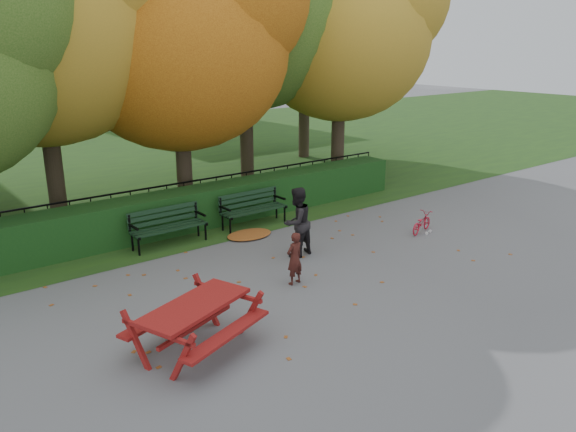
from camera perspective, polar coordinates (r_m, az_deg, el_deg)
ground at (r=11.33m, az=2.36°, el=-6.60°), size 90.00×90.00×0.00m
grass_strip at (r=23.36m, az=-20.41°, el=4.87°), size 90.00×90.00×0.00m
building_right at (r=38.82m, az=-16.38°, el=18.69°), size 9.00×6.00×12.00m
hedge at (r=14.68m, az=-8.99°, el=0.90°), size 13.00×0.90×1.00m
iron_fence at (r=15.35m, az=-10.45°, el=1.69°), size 14.00×0.04×1.02m
tree_b at (r=15.28m, az=-22.82°, el=19.08°), size 6.72×6.40×8.79m
tree_c at (r=15.78m, az=-9.70°, el=17.91°), size 6.30×6.00×8.00m
tree_e at (r=19.03m, az=6.64°, el=18.66°), size 6.09×5.80×8.16m
tree_g at (r=23.21m, az=2.79°, el=19.19°), size 6.30×6.00×8.55m
bench_left at (r=13.43m, az=-12.17°, el=-0.75°), size 1.80×0.57×0.88m
bench_right at (r=14.56m, az=-3.68°, el=1.03°), size 1.80×0.57×0.88m
picnic_table at (r=8.80m, az=-9.42°, el=-9.83°), size 2.22×2.01×0.89m
leaf_pile at (r=13.87m, az=-3.96°, el=-1.89°), size 1.39×1.17×0.08m
leaf_scatter at (r=11.54m, az=1.40°, el=-6.10°), size 9.00×5.70×0.01m
child at (r=11.00m, az=0.66°, el=-4.33°), size 0.42×0.30×1.07m
adult at (r=12.36m, az=0.92°, el=-0.63°), size 0.86×0.72×1.57m
bicycle at (r=14.45m, az=13.40°, el=-0.66°), size 1.02×0.59×0.51m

